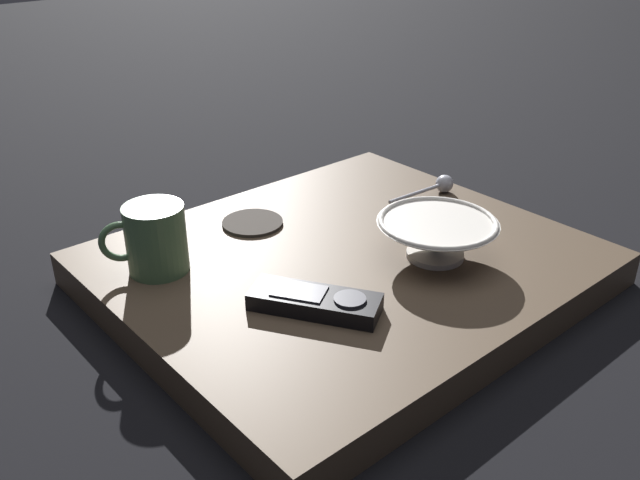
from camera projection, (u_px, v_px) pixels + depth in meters
name	position (u px, v px, depth m)	size (l,w,h in m)	color
ground_plane	(345.00, 283.00, 0.98)	(6.00, 6.00, 0.00)	black
table	(345.00, 269.00, 0.97)	(0.54, 0.63, 0.05)	#4C3D2D
cereal_bowl	(437.00, 236.00, 0.93)	(0.17, 0.17, 0.06)	beige
coffee_mug	(155.00, 239.00, 0.90)	(0.08, 0.11, 0.09)	#4C724C
teaspoon	(441.00, 185.00, 1.14)	(0.03, 0.14, 0.03)	#A3A5B2
tv_remote_near	(315.00, 301.00, 0.83)	(0.16, 0.13, 0.02)	black
drink_coaster	(253.00, 223.00, 1.04)	(0.09, 0.09, 0.01)	#332D28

